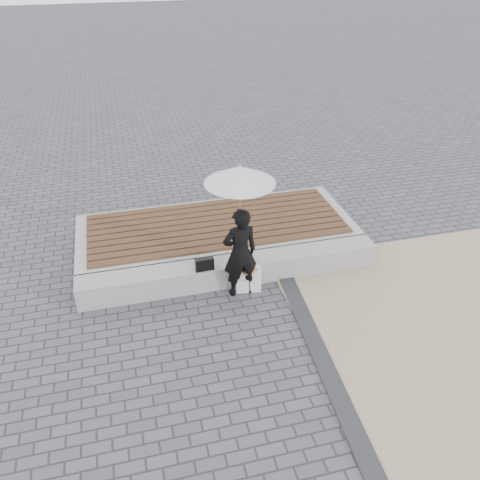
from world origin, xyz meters
name	(u,v)px	position (x,y,z in m)	size (l,w,h in m)	color
ground	(259,345)	(0.00, 0.00, 0.00)	(80.00, 80.00, 0.00)	#4B4C50
terrazzo_zone	(477,329)	(3.20, -0.50, 0.01)	(5.00, 5.00, 0.02)	tan
edging_band	(322,359)	(0.75, -0.50, 0.02)	(0.25, 5.20, 0.04)	#2B2B2D
seating_ledge	(232,270)	(0.00, 1.60, 0.20)	(5.00, 0.45, 0.40)	#9E9F9A
timber_platform	(217,234)	(0.00, 2.80, 0.20)	(5.00, 2.00, 0.40)	#AAABA6
timber_decking	(216,224)	(0.00, 2.80, 0.42)	(4.60, 1.80, 0.04)	brown
woman	(240,253)	(0.04, 1.24, 0.77)	(0.56, 0.37, 1.53)	black
parasol	(240,175)	(0.04, 1.24, 2.08)	(1.03, 1.03, 1.31)	#B4B3B9
handbag	(204,264)	(-0.48, 1.46, 0.50)	(0.30, 0.10, 0.21)	black
canvas_tote	(248,279)	(0.19, 1.28, 0.21)	(0.40, 0.17, 0.43)	silver
magazine	(249,270)	(0.19, 1.23, 0.43)	(0.26, 0.19, 0.01)	#D84331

